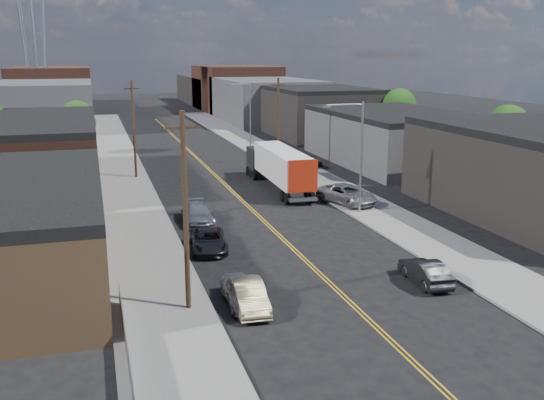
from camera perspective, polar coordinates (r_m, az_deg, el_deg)
ground at (r=80.32m, az=-7.58°, el=4.43°), size 260.00×260.00×0.00m
centerline at (r=65.76m, az=-5.50°, el=2.48°), size 0.32×120.00×0.01m
sidewalk_left at (r=64.66m, az=-13.79°, el=2.02°), size 5.00×140.00×0.15m
sidewalk_right at (r=68.16m, az=2.37°, el=2.98°), size 5.00×140.00×0.15m
warehouse_brown at (r=63.33m, az=-21.62°, el=4.19°), size 12.00×26.00×6.60m
industrial_right_b at (r=73.54m, az=11.44°, el=5.84°), size 14.00×24.00×6.10m
industrial_right_c at (r=97.05m, az=4.25°, el=8.32°), size 14.00×22.00×7.60m
skyline_left_a at (r=113.97m, az=-20.61°, el=8.38°), size 16.00×30.00×8.00m
skyline_right_a at (r=118.19m, az=-0.66°, el=9.38°), size 16.00×30.00×8.00m
skyline_left_b at (r=138.81m, az=-20.00°, el=9.61°), size 16.00×26.00×10.00m
skyline_right_b at (r=142.29m, az=-3.47°, el=10.46°), size 16.00×26.00×10.00m
skyline_left_c at (r=158.83m, az=-19.58°, el=9.49°), size 16.00×40.00×7.00m
skyline_right_c at (r=161.89m, az=-5.10°, el=10.27°), size 16.00×40.00×7.00m
streetlight_near at (r=48.25m, az=7.98°, el=4.80°), size 3.39×0.25×9.00m
streetlight_far at (r=81.18m, az=-2.34°, el=8.42°), size 3.39×0.25×9.00m
utility_pole_left_near at (r=29.61m, az=-8.16°, el=-1.08°), size 1.60×0.26×10.00m
utility_pole_left_far at (r=63.94m, az=-12.88°, el=6.54°), size 1.60×0.26×10.00m
utility_pole_right at (r=69.86m, az=0.59°, el=7.44°), size 1.60×0.26×10.00m
chainlink_fence at (r=24.91m, az=-13.27°, el=-15.34°), size 0.05×16.00×1.22m
tree_left_far at (r=80.80m, az=-17.80°, el=7.22°), size 4.35×4.20×6.97m
tree_right_near at (r=69.33m, az=21.34°, el=6.26°), size 4.60×4.48×7.44m
tree_right_far at (r=89.38m, az=11.92°, el=8.51°), size 4.85×4.76×7.91m
semi_truck at (r=58.10m, az=0.49°, el=3.33°), size 2.94×15.19×3.96m
car_left_a at (r=31.49m, az=-2.92°, el=-8.58°), size 1.72×4.11×1.39m
car_left_b at (r=30.90m, az=-2.20°, el=-8.98°), size 1.76×4.41×1.43m
car_left_c at (r=39.95m, az=-5.99°, el=-3.82°), size 2.79×5.10×1.35m
car_left_d at (r=46.50m, az=-7.02°, el=-1.28°), size 2.16×5.12×1.48m
car_right_oncoming at (r=35.25m, az=14.23°, el=-6.53°), size 1.75×4.32×1.39m
car_right_lot_a at (r=52.00m, az=7.07°, el=0.55°), size 4.47×6.32×1.60m
car_right_lot_c at (r=69.03m, az=3.41°, el=3.71°), size 2.86×4.07×1.29m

